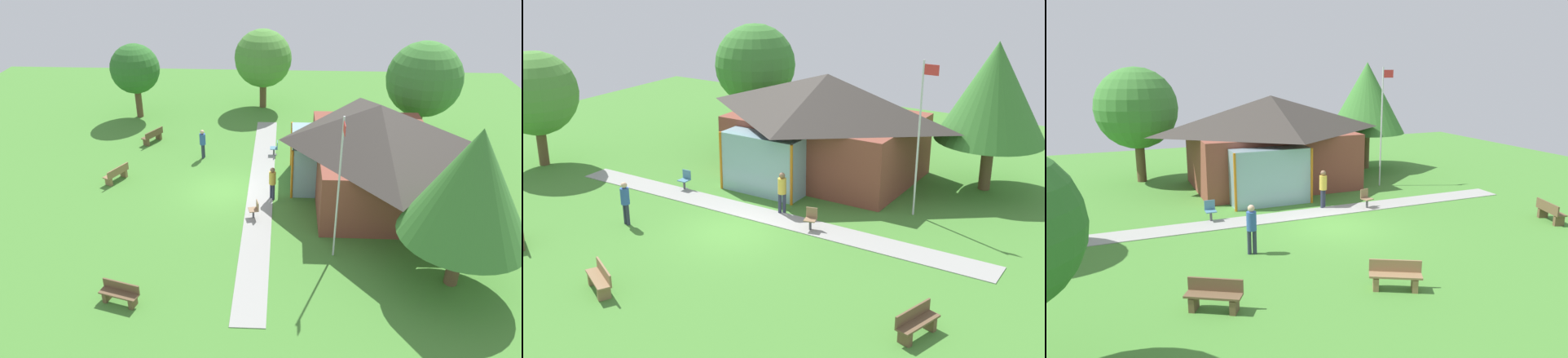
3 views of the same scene
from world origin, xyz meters
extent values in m
plane|color=#478433|center=(0.00, 0.00, 0.00)|extent=(44.00, 44.00, 0.00)
cube|color=brown|center=(-0.16, 7.52, 1.45)|extent=(8.07, 5.75, 2.90)
pyramid|color=#38332D|center=(-0.16, 7.52, 3.84)|extent=(9.07, 6.75, 1.88)
cube|color=#8CB2BF|center=(-1.37, 4.05, 1.30)|extent=(3.63, 1.20, 2.61)
cylinder|color=orange|center=(-3.18, 3.45, 1.30)|extent=(0.12, 0.12, 2.61)
cylinder|color=orange|center=(0.45, 3.45, 1.30)|extent=(0.12, 0.12, 2.61)
cube|color=#999993|center=(0.00, 1.87, 0.01)|extent=(19.06, 1.31, 0.03)
cylinder|color=silver|center=(5.14, 5.18, 3.11)|extent=(0.08, 0.08, 6.23)
cube|color=red|center=(5.44, 5.18, 5.88)|extent=(0.60, 0.02, 0.40)
cube|color=olive|center=(-0.90, -5.87, 0.45)|extent=(1.53, 1.09, 0.06)
cube|color=olive|center=(-0.41, -6.13, 0.20)|extent=(0.33, 0.43, 0.39)
cube|color=olive|center=(-1.39, -5.62, 0.20)|extent=(0.33, 0.43, 0.39)
cube|color=olive|center=(-0.81, -5.70, 0.66)|extent=(1.36, 0.75, 0.36)
cube|color=brown|center=(8.48, -2.91, 0.45)|extent=(0.84, 1.56, 0.06)
cube|color=brown|center=(8.63, -2.39, 0.20)|extent=(0.43, 0.26, 0.39)
cube|color=brown|center=(8.32, -3.44, 0.20)|extent=(0.43, 0.26, 0.39)
cube|color=brown|center=(8.29, -2.86, 0.66)|extent=(0.47, 1.46, 0.36)
cube|color=brown|center=(-5.96, -5.13, 0.45)|extent=(1.52, 1.13, 0.06)
cube|color=brown|center=(-5.48, -5.40, 0.20)|extent=(0.34, 0.43, 0.39)
cube|color=brown|center=(-6.44, -4.85, 0.20)|extent=(0.34, 0.43, 0.39)
cube|color=brown|center=(-5.86, -4.96, 0.66)|extent=(1.33, 0.80, 0.36)
cube|color=teal|center=(-4.50, 2.44, 0.44)|extent=(0.44, 0.44, 0.04)
cube|color=teal|center=(-4.50, 2.64, 0.66)|extent=(0.44, 0.04, 0.40)
cylinder|color=#4C4C51|center=(-4.50, 2.44, 0.21)|extent=(0.10, 0.10, 0.42)
cylinder|color=#4C4C51|center=(-4.50, 2.44, 0.01)|extent=(0.36, 0.36, 0.02)
cube|color=#8C6B4C|center=(2.40, 1.65, 0.44)|extent=(0.53, 0.53, 0.04)
cube|color=#8C6B4C|center=(2.35, 1.85, 0.66)|extent=(0.44, 0.15, 0.40)
cylinder|color=#4C4C51|center=(2.40, 1.65, 0.21)|extent=(0.10, 0.10, 0.42)
cylinder|color=#4C4C51|center=(2.40, 1.65, 0.01)|extent=(0.36, 0.36, 0.02)
cylinder|color=#2D3347|center=(-3.83, -1.67, 0.42)|extent=(0.14, 0.14, 0.85)
cylinder|color=#2D3347|center=(-4.01, -1.63, 0.42)|extent=(0.14, 0.14, 0.85)
cylinder|color=#3359A5|center=(-3.92, -1.65, 1.18)|extent=(0.34, 0.34, 0.65)
sphere|color=#D8AD8C|center=(-3.92, -1.65, 1.62)|extent=(0.24, 0.24, 0.24)
cylinder|color=#2D3347|center=(0.67, 2.55, 0.42)|extent=(0.14, 0.14, 0.85)
cylinder|color=#2D3347|center=(0.53, 2.44, 0.42)|extent=(0.14, 0.14, 0.85)
cylinder|color=gold|center=(0.60, 2.49, 1.18)|extent=(0.34, 0.34, 0.65)
sphere|color=#846047|center=(0.60, 2.49, 1.62)|extent=(0.24, 0.24, 0.24)
cylinder|color=brown|center=(-6.59, 11.10, 1.21)|extent=(0.50, 0.50, 2.42)
sphere|color=#3D7F33|center=(-6.59, 11.10, 4.06)|extent=(4.38, 4.38, 4.38)
cylinder|color=brown|center=(6.71, 9.62, 1.13)|extent=(0.52, 0.52, 2.26)
cone|color=#3D7F33|center=(6.71, 9.62, 4.38)|extent=(4.72, 4.72, 4.25)
camera|label=1|loc=(22.60, 2.97, 12.99)|focal=35.03mm
camera|label=2|loc=(13.63, -18.05, 10.35)|focal=44.94mm
camera|label=3|loc=(-8.14, -16.82, 6.27)|focal=33.50mm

